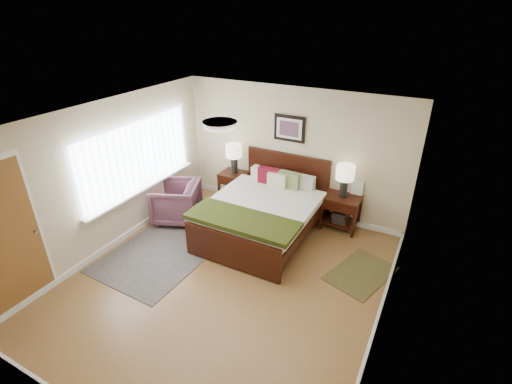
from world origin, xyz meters
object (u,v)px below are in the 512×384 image
(nightstand_right, at_px, (341,210))
(armchair, at_px, (176,202))
(bed, at_px, (263,208))
(rug_persian, at_px, (164,251))
(nightstand_left, at_px, (234,179))
(lamp_right, at_px, (345,175))
(lamp_left, at_px, (234,154))

(nightstand_right, xyz_separation_m, armchair, (-2.90, -1.17, -0.01))
(bed, bearing_deg, rug_persian, -134.84)
(nightstand_left, xyz_separation_m, armchair, (-0.61, -1.16, -0.15))
(nightstand_right, bearing_deg, lamp_right, 90.00)
(lamp_left, relative_size, rug_persian, 0.28)
(bed, relative_size, rug_persian, 1.03)
(nightstand_right, relative_size, armchair, 0.78)
(nightstand_right, bearing_deg, rug_persian, -138.95)
(nightstand_left, distance_m, lamp_right, 2.35)
(bed, relative_size, nightstand_right, 3.35)
(bed, distance_m, nightstand_left, 1.40)
(lamp_left, height_order, armchair, lamp_left)
(nightstand_right, bearing_deg, armchair, -158.01)
(lamp_right, distance_m, armchair, 3.21)
(bed, height_order, nightstand_left, bed)
(lamp_right, bearing_deg, bed, -143.60)
(bed, distance_m, lamp_right, 1.56)
(nightstand_left, xyz_separation_m, nightstand_right, (2.29, 0.01, -0.15))
(nightstand_right, xyz_separation_m, rug_persian, (-2.45, -2.14, -0.39))
(lamp_left, bearing_deg, lamp_right, 0.00)
(nightstand_left, distance_m, rug_persian, 2.20)
(bed, distance_m, nightstand_right, 1.47)
(nightstand_right, distance_m, armchair, 3.13)
(nightstand_right, relative_size, lamp_right, 1.09)
(nightstand_left, height_order, armchair, armchair)
(nightstand_left, distance_m, nightstand_right, 2.29)
(nightstand_right, relative_size, rug_persian, 0.31)
(lamp_right, height_order, rug_persian, lamp_right)
(nightstand_right, height_order, lamp_left, lamp_left)
(nightstand_left, relative_size, lamp_right, 1.09)
(nightstand_right, xyz_separation_m, lamp_left, (-2.29, 0.01, 0.70))
(rug_persian, bearing_deg, bed, 47.15)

